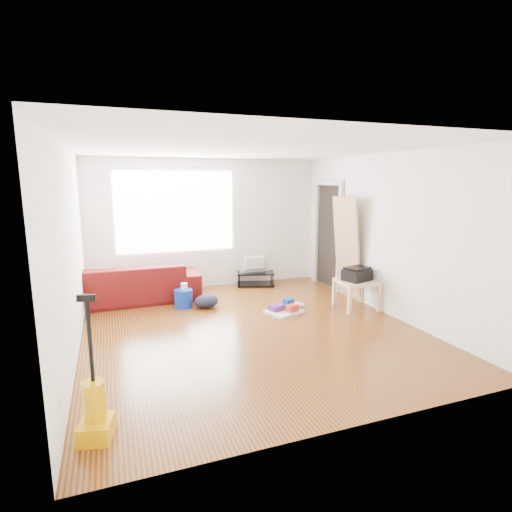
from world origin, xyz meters
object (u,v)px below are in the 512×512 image
object	(u,v)px
backpack	(206,307)
side_table	(357,285)
bucket	(184,307)
vacuum	(95,412)
tv_stand	(255,278)
cleaning_tray	(284,309)
sofa	(133,301)

from	to	relation	value
backpack	side_table	bearing A→B (deg)	-26.46
bucket	vacuum	bearing A→B (deg)	-111.94
tv_stand	cleaning_tray	distance (m)	1.76
cleaning_tray	vacuum	bearing A→B (deg)	-139.48
cleaning_tray	backpack	size ratio (longest dim) A/B	1.61
sofa	vacuum	distance (m)	3.87
bucket	vacuum	xyz separation A→B (m)	(-1.29, -3.19, 0.22)
sofa	side_table	size ratio (longest dim) A/B	3.66
tv_stand	backpack	xyz separation A→B (m)	(-1.26, -1.06, -0.15)
vacuum	tv_stand	bearing A→B (deg)	69.59
bucket	tv_stand	bearing A→B (deg)	29.35
cleaning_tray	backpack	bearing A→B (deg)	148.45
sofa	cleaning_tray	size ratio (longest dim) A/B	3.56
side_table	vacuum	bearing A→B (deg)	-151.47
tv_stand	side_table	size ratio (longest dim) A/B	1.31
tv_stand	vacuum	bearing A→B (deg)	-108.62
sofa	bucket	size ratio (longest dim) A/B	7.56
vacuum	side_table	bearing A→B (deg)	43.40
sofa	vacuum	size ratio (longest dim) A/B	1.90
side_table	vacuum	size ratio (longest dim) A/B	0.52
side_table	backpack	bearing A→B (deg)	159.04
tv_stand	side_table	distance (m)	2.23
side_table	sofa	bearing A→B (deg)	153.93
cleaning_tray	vacuum	xyz separation A→B (m)	(-2.75, -2.35, 0.16)
side_table	bucket	bearing A→B (deg)	158.61
bucket	backpack	xyz separation A→B (m)	(0.35, -0.16, 0.00)
bucket	vacuum	world-z (taller)	vacuum
sofa	side_table	bearing A→B (deg)	153.93
side_table	vacuum	distance (m)	4.50
tv_stand	sofa	bearing A→B (deg)	-156.88
bucket	cleaning_tray	xyz separation A→B (m)	(1.46, -0.84, 0.06)
bucket	backpack	distance (m)	0.38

